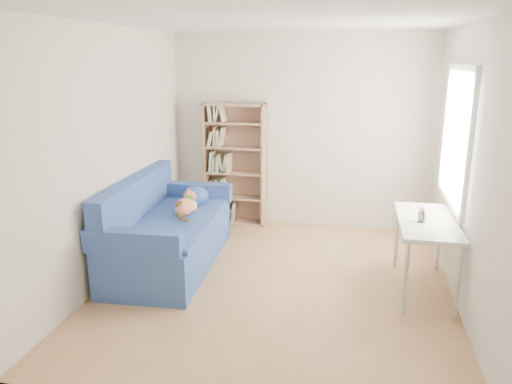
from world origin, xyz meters
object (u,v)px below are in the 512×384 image
at_px(bookshelf, 235,169).
at_px(pen_cup, 421,216).
at_px(sofa, 167,233).
at_px(desk, 427,227).

height_order(bookshelf, pen_cup, bookshelf).
bearing_deg(bookshelf, sofa, -104.84).
xyz_separation_m(sofa, bookshelf, (0.41, 1.57, 0.41)).
relative_size(sofa, bookshelf, 1.22).
xyz_separation_m(bookshelf, pen_cup, (2.27, -1.79, 0.03)).
bearing_deg(desk, pen_cup, -133.98).
bearing_deg(desk, bookshelf, 143.86).
xyz_separation_m(sofa, pen_cup, (2.69, -0.22, 0.44)).
height_order(desk, pen_cup, pen_cup).
xyz_separation_m(sofa, desk, (2.76, -0.15, 0.30)).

